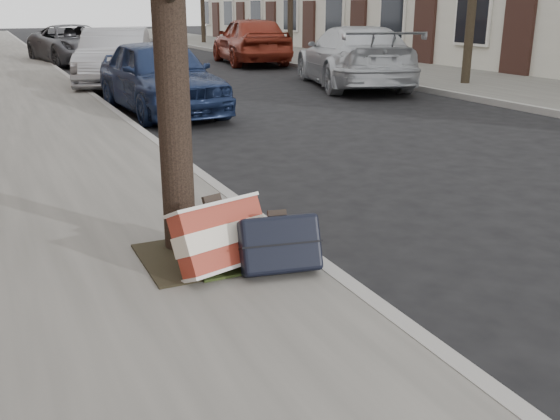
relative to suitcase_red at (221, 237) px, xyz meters
name	(u,v)px	position (x,y,z in m)	size (l,w,h in m)	color
ground	(527,285)	(1.95, -0.90, -0.37)	(120.00, 120.00, 0.00)	black
far_sidewalk	(355,64)	(9.75, 14.10, -0.31)	(4.00, 70.00, 0.12)	slate
dirt_patch	(201,256)	(-0.05, 0.30, -0.24)	(0.85, 0.85, 0.01)	black
suitcase_red	(221,237)	(0.00, 0.00, 0.00)	(0.65, 0.18, 0.47)	maroon
suitcase_navy	(280,244)	(0.35, -0.21, -0.04)	(0.55, 0.18, 0.39)	black
car_near_front	(160,76)	(1.57, 7.55, 0.30)	(1.57, 3.91, 1.33)	#182548
car_near_mid	(116,58)	(1.64, 11.94, 0.32)	(1.46, 4.18, 1.38)	#9B9CA2
car_near_back	(74,45)	(1.58, 18.78, 0.28)	(2.15, 4.67, 1.30)	#3D3D42
car_far_front	(353,57)	(6.79, 9.40, 0.35)	(2.02, 4.96, 1.44)	#B8BBC0
car_far_back	(250,40)	(6.94, 16.26, 0.42)	(1.88, 4.67, 1.59)	maroon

